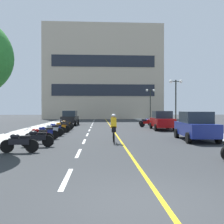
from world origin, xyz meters
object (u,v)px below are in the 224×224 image
at_px(motorcycle_4, 39,135).
at_px(motorcycle_6, 52,130).
at_px(motorcycle_8, 61,127).
at_px(motorcycle_12, 146,122).
at_px(parked_car_far, 70,118).
at_px(motorcycle_11, 147,123).
at_px(motorcycle_9, 64,125).
at_px(cyclist_rider, 114,128).
at_px(motorcycle_7, 55,128).
at_px(parked_car_near, 195,126).
at_px(motorcycle_5, 45,133).
at_px(parked_car_mid, 162,120).
at_px(motorcycle_3, 37,138).
at_px(motorcycle_2, 19,142).
at_px(street_lamp_far, 150,98).
at_px(street_lamp_mid, 176,92).
at_px(motorcycle_10, 66,124).

bearing_deg(motorcycle_4, motorcycle_6, 89.44).
bearing_deg(motorcycle_8, motorcycle_12, 43.99).
bearing_deg(motorcycle_8, motorcycle_6, -93.05).
relative_size(parked_car_far, motorcycle_12, 2.50).
distance_m(parked_car_far, motorcycle_11, 9.85).
bearing_deg(motorcycle_8, motorcycle_9, 91.36).
bearing_deg(motorcycle_11, cyclist_rider, -109.32).
bearing_deg(motorcycle_7, motorcycle_4, -90.24).
height_order(parked_car_near, motorcycle_5, parked_car_near).
relative_size(motorcycle_4, cyclist_rider, 0.96).
distance_m(motorcycle_6, motorcycle_8, 3.07).
height_order(parked_car_mid, motorcycle_9, parked_car_mid).
xyz_separation_m(parked_car_near, motorcycle_3, (-9.30, -2.26, -0.44)).
bearing_deg(motorcycle_12, parked_car_near, -88.69).
bearing_deg(motorcycle_9, cyclist_rider, -65.23).
bearing_deg(motorcycle_2, street_lamp_far, 66.59).
relative_size(motorcycle_3, motorcycle_11, 1.01).
bearing_deg(motorcycle_4, street_lamp_mid, 44.55).
xyz_separation_m(motorcycle_7, motorcycle_9, (0.13, 3.69, 0.00)).
bearing_deg(parked_car_near, motorcycle_12, 91.31).
xyz_separation_m(motorcycle_2, motorcycle_5, (0.12, 4.70, 0.00)).
bearing_deg(parked_car_far, motorcycle_5, -89.22).
distance_m(motorcycle_5, motorcycle_7, 3.55).
bearing_deg(motorcycle_4, motorcycle_2, -92.03).
height_order(street_lamp_mid, motorcycle_7, street_lamp_mid).
relative_size(parked_car_mid, cyclist_rider, 2.42).
xyz_separation_m(motorcycle_3, motorcycle_8, (-0.06, 8.19, 0.00)).
relative_size(motorcycle_8, motorcycle_10, 1.00).
height_order(motorcycle_4, motorcycle_10, same).
distance_m(street_lamp_mid, motorcycle_2, 19.08).
distance_m(motorcycle_12, cyclist_rider, 16.40).
relative_size(motorcycle_6, motorcycle_7, 1.00).
bearing_deg(motorcycle_4, parked_car_mid, 43.27).
bearing_deg(motorcycle_12, motorcycle_9, -143.88).
height_order(motorcycle_11, cyclist_rider, cyclist_rider).
relative_size(motorcycle_3, motorcycle_5, 1.03).
bearing_deg(motorcycle_10, motorcycle_6, -90.65).
height_order(motorcycle_4, motorcycle_6, same).
distance_m(motorcycle_4, motorcycle_5, 1.64).
height_order(motorcycle_7, motorcycle_8, same).
distance_m(parked_car_near, parked_car_mid, 8.15).
bearing_deg(motorcycle_8, parked_car_near, -32.39).
bearing_deg(parked_car_far, motorcycle_7, -88.93).
bearing_deg(motorcycle_8, street_lamp_far, 56.48).
relative_size(motorcycle_6, motorcycle_12, 1.00).
bearing_deg(motorcycle_2, motorcycle_9, 88.76).
bearing_deg(parked_car_mid, motorcycle_8, -166.69).
height_order(street_lamp_mid, motorcycle_3, street_lamp_mid).
xyz_separation_m(motorcycle_3, cyclist_rider, (4.06, 1.25, 0.41)).
bearing_deg(motorcycle_7, motorcycle_5, -90.16).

